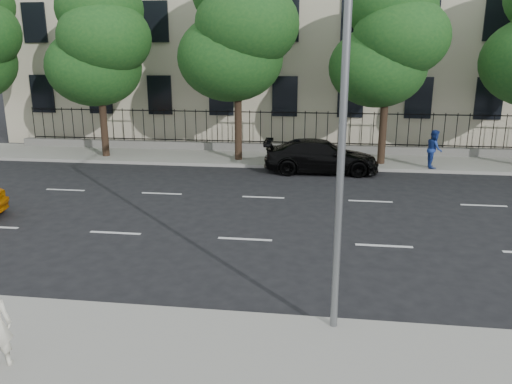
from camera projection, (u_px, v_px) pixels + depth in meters
The scene contains 11 objects.
ground at pixel (229, 275), 12.28m from camera, with size 120.00×120.00×0.00m, color black.
near_sidewalk at pixel (186, 371), 8.44m from camera, with size 60.00×4.00×0.15m, color gray.
far_sidewalk at pixel (279, 159), 25.64m from camera, with size 60.00×4.00×0.15m, color gray.
lane_markings at pixel (255, 215), 16.82m from camera, with size 49.60×4.62×0.01m, color silver, non-canonical shape.
iron_fence at pixel (282, 142), 27.11m from camera, with size 30.00×0.50×2.20m.
street_light at pixel (344, 60), 8.90m from camera, with size 0.25×3.32×8.05m.
tree_b at pixel (99, 42), 24.64m from camera, with size 5.53×5.12×8.97m.
tree_c at pixel (239, 29), 23.59m from camera, with size 5.89×5.50×9.80m.
tree_d at pixel (389, 41), 22.84m from camera, with size 5.34×4.94×8.84m.
black_sedan at pixel (321, 156), 22.79m from camera, with size 2.11×5.20×1.51m, color black.
pedestrian_far at pixel (434, 149), 23.04m from camera, with size 0.86×0.67×1.77m, color navy.
Camera 1 is at (2.16, -11.10, 5.25)m, focal length 35.00 mm.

